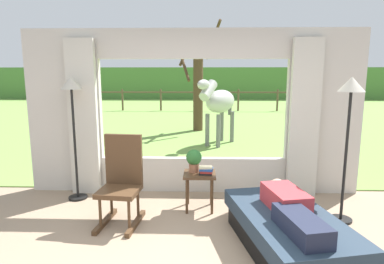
# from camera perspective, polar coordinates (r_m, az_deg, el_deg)

# --- Properties ---
(back_wall_with_window) EXTENTS (5.20, 0.12, 2.55)m
(back_wall_with_window) POSITION_cam_1_polar(r_m,az_deg,el_deg) (5.15, 0.16, 3.07)
(back_wall_with_window) COLOR beige
(back_wall_with_window) RESTS_ON ground_plane
(curtain_panel_left) EXTENTS (0.44, 0.10, 2.40)m
(curtain_panel_left) POSITION_cam_1_polar(r_m,az_deg,el_deg) (5.34, -18.36, 2.28)
(curtain_panel_left) COLOR beige
(curtain_panel_left) RESTS_ON ground_plane
(curtain_panel_right) EXTENTS (0.44, 0.10, 2.40)m
(curtain_panel_right) POSITION_cam_1_polar(r_m,az_deg,el_deg) (5.24, 18.92, 2.12)
(curtain_panel_right) COLOR beige
(curtain_panel_right) RESTS_ON ground_plane
(outdoor_pasture_lawn) EXTENTS (36.00, 21.68, 0.02)m
(outdoor_pasture_lawn) POSITION_cam_1_polar(r_m,az_deg,el_deg) (16.11, 1.26, 3.32)
(outdoor_pasture_lawn) COLOR #759E47
(outdoor_pasture_lawn) RESTS_ON ground_plane
(distant_hill_ridge) EXTENTS (36.00, 2.00, 2.40)m
(distant_hill_ridge) POSITION_cam_1_polar(r_m,az_deg,el_deg) (25.86, 1.48, 8.46)
(distant_hill_ridge) COLOR #4D7E3A
(distant_hill_ridge) RESTS_ON ground_plane
(recliner_sofa) EXTENTS (1.23, 1.85, 0.42)m
(recliner_sofa) POSITION_cam_1_polar(r_m,az_deg,el_deg) (3.78, 16.18, -16.30)
(recliner_sofa) COLOR black
(recliner_sofa) RESTS_ON ground_plane
(reclining_person) EXTENTS (0.46, 1.43, 0.22)m
(reclining_person) POSITION_cam_1_polar(r_m,az_deg,el_deg) (3.61, 16.61, -12.31)
(reclining_person) COLOR #B23338
(reclining_person) RESTS_ON recliner_sofa
(rocking_chair) EXTENTS (0.53, 0.72, 1.12)m
(rocking_chair) POSITION_cam_1_polar(r_m,az_deg,el_deg) (4.28, -12.11, -8.22)
(rocking_chair) COLOR #4C331E
(rocking_chair) RESTS_ON ground_plane
(side_table) EXTENTS (0.44, 0.44, 0.52)m
(side_table) POSITION_cam_1_polar(r_m,az_deg,el_deg) (4.60, 1.32, -8.28)
(side_table) COLOR #4C331E
(side_table) RESTS_ON ground_plane
(potted_plant) EXTENTS (0.22, 0.22, 0.32)m
(potted_plant) POSITION_cam_1_polar(r_m,az_deg,el_deg) (4.58, 0.34, -4.74)
(potted_plant) COLOR #9E6042
(potted_plant) RESTS_ON side_table
(book_stack) EXTENTS (0.20, 0.16, 0.11)m
(book_stack) POSITION_cam_1_polar(r_m,az_deg,el_deg) (4.51, 2.44, -6.69)
(book_stack) COLOR black
(book_stack) RESTS_ON side_table
(floor_lamp_left) EXTENTS (0.32, 0.32, 1.84)m
(floor_lamp_left) POSITION_cam_1_polar(r_m,az_deg,el_deg) (5.09, -20.09, 5.05)
(floor_lamp_left) COLOR black
(floor_lamp_left) RESTS_ON ground_plane
(floor_lamp_right) EXTENTS (0.32, 0.32, 1.84)m
(floor_lamp_right) POSITION_cam_1_polar(r_m,az_deg,el_deg) (4.45, 25.72, 4.07)
(floor_lamp_right) COLOR black
(floor_lamp_right) RESTS_ON ground_plane
(horse) EXTENTS (1.21, 1.74, 1.73)m
(horse) POSITION_cam_1_polar(r_m,az_deg,el_deg) (8.66, 4.72, 5.20)
(horse) COLOR #B2B2AD
(horse) RESTS_ON outdoor_pasture_lawn
(pasture_tree) EXTENTS (1.54, 1.58, 3.55)m
(pasture_tree) POSITION_cam_1_polar(r_m,az_deg,el_deg) (10.88, 1.08, 8.37)
(pasture_tree) COLOR #4C3823
(pasture_tree) RESTS_ON outdoor_pasture_lawn
(pasture_fence_line) EXTENTS (16.10, 0.10, 1.10)m
(pasture_fence_line) POSITION_cam_1_polar(r_m,az_deg,el_deg) (17.00, 1.30, 6.15)
(pasture_fence_line) COLOR brown
(pasture_fence_line) RESTS_ON outdoor_pasture_lawn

